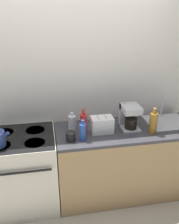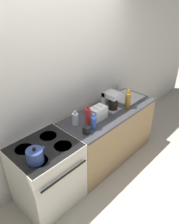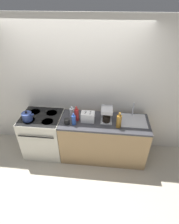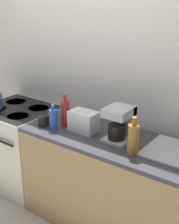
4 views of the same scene
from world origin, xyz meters
name	(u,v)px [view 1 (image 1 of 4)]	position (x,y,z in m)	size (l,w,h in m)	color
ground_plane	(82,215)	(0.00, 0.00, 0.00)	(12.00, 12.00, 0.00)	beige
wall_back	(71,86)	(0.00, 0.73, 1.30)	(8.00, 0.05, 2.60)	silver
stove	(23,170)	(-0.63, 0.34, 0.46)	(0.77, 0.71, 0.89)	silver
counter_block	(125,161)	(0.58, 0.32, 0.44)	(1.63, 0.63, 0.89)	tan
toaster	(102,125)	(0.28, 0.30, 0.98)	(0.24, 0.16, 0.18)	white
coffee_maker	(130,116)	(0.61, 0.34, 1.04)	(0.20, 0.24, 0.28)	#B7B7BC
sink_tray	(167,121)	(1.10, 0.39, 0.90)	(0.48, 0.43, 0.28)	#B7B7BC
bottle_amber	(153,123)	(0.83, 0.18, 1.01)	(0.09, 0.09, 0.30)	#9E6B23
bottle_clear	(72,122)	(-0.04, 0.42, 0.97)	(0.09, 0.09, 0.20)	silver
bottle_blue	(83,132)	(0.04, 0.17, 0.98)	(0.07, 0.07, 0.23)	#2D56B7
bottle_red	(84,124)	(0.07, 0.29, 1.01)	(0.08, 0.08, 0.29)	#B72828
cup_black	(71,136)	(-0.08, 0.17, 0.94)	(0.10, 0.10, 0.10)	black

